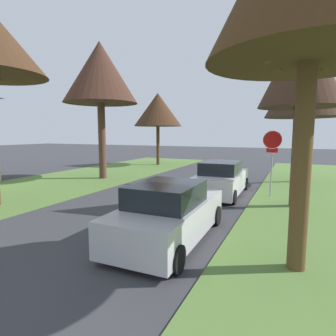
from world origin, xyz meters
The scene contains 7 objects.
stop_sign_far centered at (4.26, 14.74, 2.17)m, with size 0.81×0.59×2.94m.
street_tree_right_mid_b centered at (5.25, 13.29, 5.35)m, with size 3.02×3.02×6.97m.
street_tree_right_far centered at (5.46, 19.39, 5.75)m, with size 4.12×4.12×7.72m.
street_tree_left_mid_b centered at (-5.79, 15.71, 6.48)m, with size 4.49×4.49×8.32m.
street_tree_left_far centered at (-6.05, 23.99, 4.94)m, with size 4.26×4.26×6.36m.
parked_sedan_silver centered at (2.19, 8.25, 0.72)m, with size 2.00×4.43×1.57m.
parked_sedan_white centered at (2.13, 14.30, 0.72)m, with size 2.00×4.43×1.57m.
Camera 1 is at (5.16, 1.71, 2.85)m, focal length 29.50 mm.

